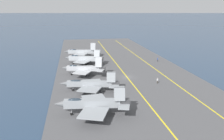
# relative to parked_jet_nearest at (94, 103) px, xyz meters

# --- Properties ---
(ground_plane) EXTENTS (2000.00, 2000.00, 0.00)m
(ground_plane) POSITION_rel_parked_jet_nearest_xyz_m (27.15, -13.67, -3.07)
(ground_plane) COLOR navy
(carrier_deck) EXTENTS (201.92, 47.74, 0.40)m
(carrier_deck) POSITION_rel_parked_jet_nearest_xyz_m (27.15, -13.67, -2.87)
(carrier_deck) COLOR #4C4C4F
(carrier_deck) RESTS_ON ground
(deck_stripe_foul_line) EXTENTS (181.73, 1.36, 0.01)m
(deck_stripe_foul_line) POSITION_rel_parked_jet_nearest_xyz_m (27.15, -26.80, -2.67)
(deck_stripe_foul_line) COLOR yellow
(deck_stripe_foul_line) RESTS_ON carrier_deck
(deck_stripe_centerline) EXTENTS (181.73, 0.36, 0.01)m
(deck_stripe_centerline) POSITION_rel_parked_jet_nearest_xyz_m (27.15, -13.67, -2.67)
(deck_stripe_centerline) COLOR yellow
(deck_stripe_centerline) RESTS_ON carrier_deck
(parked_jet_nearest) EXTENTS (14.27, 16.50, 6.35)m
(parked_jet_nearest) POSITION_rel_parked_jet_nearest_xyz_m (0.00, 0.00, 0.00)
(parked_jet_nearest) COLOR gray
(parked_jet_nearest) RESTS_ON carrier_deck
(parked_jet_second) EXTENTS (12.01, 16.90, 5.54)m
(parked_jet_second) POSITION_rel_parked_jet_nearest_xyz_m (15.24, -0.63, -0.50)
(parked_jet_second) COLOR gray
(parked_jet_second) RESTS_ON carrier_deck
(parked_jet_third) EXTENTS (11.99, 15.35, 6.66)m
(parked_jet_third) POSITION_rel_parked_jet_nearest_xyz_m (31.43, 0.32, -0.12)
(parked_jet_third) COLOR #A8AAAF
(parked_jet_third) RESTS_ON carrier_deck
(parked_jet_fourth) EXTENTS (12.88, 16.41, 6.19)m
(parked_jet_fourth) POSITION_rel_parked_jet_nearest_xyz_m (47.87, -0.41, -0.13)
(parked_jet_fourth) COLOR #9EA3A8
(parked_jet_fourth) RESTS_ON carrier_deck
(parked_jet_fifth) EXTENTS (12.10, 16.12, 6.73)m
(parked_jet_fifth) POSITION_rel_parked_jet_nearest_xyz_m (62.71, -0.11, 0.04)
(parked_jet_fifth) COLOR #9EA3A8
(parked_jet_fifth) RESTS_ON carrier_deck
(crew_blue_vest) EXTENTS (0.29, 0.40, 1.73)m
(crew_blue_vest) POSITION_rel_parked_jet_nearest_xyz_m (48.21, -32.12, -1.72)
(crew_blue_vest) COLOR #232328
(crew_blue_vest) RESTS_ON carrier_deck
(crew_white_vest) EXTENTS (0.45, 0.38, 1.74)m
(crew_white_vest) POSITION_rel_parked_jet_nearest_xyz_m (19.00, -21.42, -1.71)
(crew_white_vest) COLOR #383328
(crew_white_vest) RESTS_ON carrier_deck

